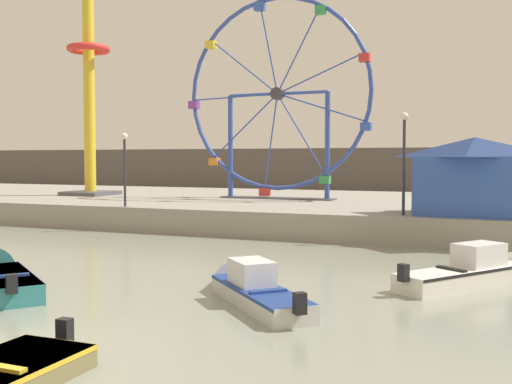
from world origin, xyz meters
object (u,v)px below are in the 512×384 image
Objects in this scene: motorboat_pale_grey at (248,287)px; carnival_booth_blue_tent at (474,175)px; promenade_lamp_far at (125,158)px; promenade_lamp_near at (404,149)px; drop_tower_yellow_tower at (89,95)px; ferris_wheel_blue_frame at (277,98)px; motorboat_white_red_stripe at (485,270)px.

carnival_booth_blue_tent is (4.47, 12.55, 2.48)m from motorboat_pale_grey.
motorboat_pale_grey is at bearing -44.18° from promenade_lamp_far.
promenade_lamp_near reaches higher than promenade_lamp_far.
motorboat_pale_grey is at bearing -105.51° from carnival_booth_blue_tent.
drop_tower_yellow_tower is at bearing 171.47° from carnival_booth_blue_tent.
promenade_lamp_near is at bearing -41.87° from ferris_wheel_blue_frame.
drop_tower_yellow_tower is 2.60× the size of carnival_booth_blue_tent.
motorboat_white_red_stripe is 19.77m from ferris_wheel_blue_frame.
ferris_wheel_blue_frame is 0.89× the size of drop_tower_yellow_tower.
drop_tower_yellow_tower is (-18.53, 17.71, 7.11)m from motorboat_pale_grey.
motorboat_white_red_stripe is at bearing -21.35° from promenade_lamp_far.
promenade_lamp_far is (-12.96, -0.69, -0.36)m from promenade_lamp_near.
carnival_booth_blue_tent is 1.19× the size of promenade_lamp_near.
ferris_wheel_blue_frame is 11.55m from promenade_lamp_near.
promenade_lamp_far is at bearing -176.97° from promenade_lamp_near.
motorboat_pale_grey is 0.38× the size of ferris_wheel_blue_frame.
carnival_booth_blue_tent is at bearing -30.28° from ferris_wheel_blue_frame.
ferris_wheel_blue_frame is 12.16m from drop_tower_yellow_tower.
promenade_lamp_far is (-11.11, 10.80, 3.17)m from motorboat_pale_grey.
ferris_wheel_blue_frame is 9.97m from promenade_lamp_far.
motorboat_white_red_stripe is 17.86m from promenade_lamp_far.
motorboat_pale_grey is at bearing -99.15° from promenade_lamp_near.
promenade_lamp_near is at bearing 3.03° from promenade_lamp_far.
motorboat_white_red_stripe is 0.42× the size of drop_tower_yellow_tower.
promenade_lamp_far is (7.42, -6.91, -3.94)m from drop_tower_yellow_tower.
promenade_lamp_near reaches higher than motorboat_white_red_stripe.
carnival_booth_blue_tent is at bearing -64.53° from motorboat_pale_grey.
promenade_lamp_far is (-16.37, 6.40, 3.13)m from motorboat_white_red_stripe.
motorboat_white_red_stripe reaches higher than motorboat_pale_grey.
promenade_lamp_near is at bearing -153.88° from carnival_booth_blue_tent.
drop_tower_yellow_tower reaches higher than motorboat_pale_grey.
promenade_lamp_near is (1.85, 11.49, 3.53)m from motorboat_pale_grey.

